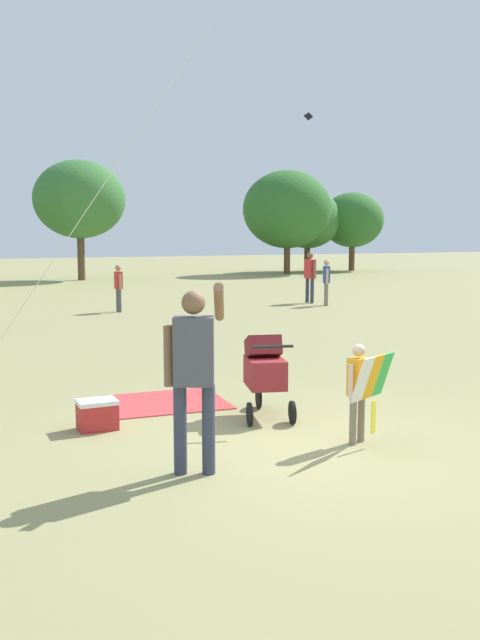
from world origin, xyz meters
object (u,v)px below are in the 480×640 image
at_px(person_back_turned, 310,273).
at_px(cooler_box, 97,414).
at_px(person_sitting_far, 118,284).
at_px(child_with_butterfly_kite, 360,384).
at_px(person_kid_running, 326,279).
at_px(picnic_blanket, 166,402).
at_px(stroller, 265,368).
at_px(person_adult_flyer, 194,365).

bearing_deg(person_back_turned, cooler_box, -129.94).
relative_size(person_sitting_far, cooler_box, 3.06).
distance_m(child_with_butterfly_kite, person_kid_running, 14.59).
xyz_separation_m(child_with_butterfly_kite, person_sitting_far, (0.97, 13.55, 0.15)).
height_order(person_back_turned, picnic_blanket, person_back_turned).
bearing_deg(cooler_box, stroller, -8.42).
distance_m(person_sitting_far, person_back_turned, 6.40).
xyz_separation_m(person_kid_running, picnic_blanket, (-8.74, -9.94, -0.85)).
distance_m(child_with_butterfly_kite, person_adult_flyer, 2.01).
bearing_deg(person_adult_flyer, stroller, 45.50).
distance_m(stroller, person_kid_running, 13.60).
bearing_deg(cooler_box, person_sitting_far, 73.80).
xyz_separation_m(stroller, cooler_box, (-2.03, 0.30, -0.43)).
bearing_deg(stroller, person_sitting_far, 83.43).
relative_size(child_with_butterfly_kite, picnic_blanket, 0.71).
bearing_deg(picnic_blanket, person_back_turned, 51.37).
xyz_separation_m(child_with_butterfly_kite, picnic_blanket, (-1.31, 2.62, -0.65)).
xyz_separation_m(child_with_butterfly_kite, stroller, (-0.42, 1.45, -0.05)).
xyz_separation_m(person_adult_flyer, person_back_turned, (9.34, 13.61, -0.07)).
xyz_separation_m(stroller, person_kid_running, (7.85, 11.11, 0.25)).
height_order(person_back_turned, cooler_box, person_back_turned).
relative_size(person_adult_flyer, stroller, 1.63).
distance_m(child_with_butterfly_kite, picnic_blanket, 3.00).
bearing_deg(person_kid_running, person_sitting_far, 171.31).
height_order(person_adult_flyer, person_kid_running, person_adult_flyer).
bearing_deg(cooler_box, person_adult_flyer, -75.39).
height_order(child_with_butterfly_kite, picnic_blanket, child_with_butterfly_kite).
relative_size(person_adult_flyer, person_back_turned, 1.10).
bearing_deg(person_adult_flyer, picnic_blanket, 76.61).
relative_size(stroller, person_back_turned, 0.67).
bearing_deg(person_back_turned, child_with_butterfly_kite, -118.66).
relative_size(person_sitting_far, person_back_turned, 0.83).
relative_size(child_with_butterfly_kite, person_adult_flyer, 0.60).
bearing_deg(child_with_butterfly_kite, person_sitting_far, 85.89).
relative_size(child_with_butterfly_kite, person_back_turned, 0.66).
bearing_deg(person_sitting_far, stroller, -96.57).
distance_m(person_adult_flyer, cooler_box, 2.13).
bearing_deg(cooler_box, person_back_turned, 50.06).
distance_m(person_adult_flyer, person_back_turned, 16.50).
relative_size(child_with_butterfly_kite, stroller, 0.98).
height_order(child_with_butterfly_kite, cooler_box, child_with_butterfly_kite).
relative_size(stroller, person_kid_running, 0.77).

